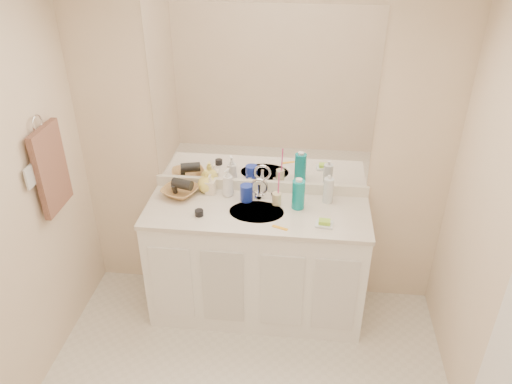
% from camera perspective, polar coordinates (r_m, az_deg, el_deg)
% --- Properties ---
extents(wall_back, '(2.60, 0.02, 2.40)m').
position_cam_1_polar(wall_back, '(3.44, 0.60, 4.89)').
color(wall_back, beige).
rests_on(wall_back, floor).
extents(vanity_cabinet, '(1.50, 0.55, 0.85)m').
position_cam_1_polar(vanity_cabinet, '(3.62, 0.09, -8.15)').
color(vanity_cabinet, white).
rests_on(vanity_cabinet, floor).
extents(countertop, '(1.52, 0.57, 0.03)m').
position_cam_1_polar(countertop, '(3.36, 0.09, -2.29)').
color(countertop, silver).
rests_on(countertop, vanity_cabinet).
extents(backsplash, '(1.52, 0.03, 0.08)m').
position_cam_1_polar(backsplash, '(3.56, 0.55, 0.71)').
color(backsplash, white).
rests_on(backsplash, countertop).
extents(sink_basin, '(0.37, 0.37, 0.02)m').
position_cam_1_polar(sink_basin, '(3.35, 0.06, -2.43)').
color(sink_basin, beige).
rests_on(sink_basin, countertop).
extents(faucet, '(0.02, 0.02, 0.11)m').
position_cam_1_polar(faucet, '(3.46, 0.39, 0.11)').
color(faucet, silver).
rests_on(faucet, countertop).
extents(mirror, '(1.48, 0.01, 1.20)m').
position_cam_1_polar(mirror, '(3.29, 0.63, 10.50)').
color(mirror, white).
rests_on(mirror, wall_back).
extents(blue_mug, '(0.09, 0.09, 0.12)m').
position_cam_1_polar(blue_mug, '(3.43, -1.09, -0.10)').
color(blue_mug, '#172A9E').
rests_on(blue_mug, countertop).
extents(tan_cup, '(0.07, 0.07, 0.08)m').
position_cam_1_polar(tan_cup, '(3.40, 2.39, -0.78)').
color(tan_cup, beige).
rests_on(tan_cup, countertop).
extents(toothbrush, '(0.02, 0.04, 0.21)m').
position_cam_1_polar(toothbrush, '(3.35, 2.60, 0.79)').
color(toothbrush, '#FA418F').
rests_on(toothbrush, tan_cup).
extents(mouthwash_bottle, '(0.09, 0.09, 0.20)m').
position_cam_1_polar(mouthwash_bottle, '(3.34, 4.86, -0.29)').
color(mouthwash_bottle, '#0C8C93').
rests_on(mouthwash_bottle, countertop).
extents(clear_pump_bottle, '(0.09, 0.09, 0.18)m').
position_cam_1_polar(clear_pump_bottle, '(3.44, 8.26, 0.18)').
color(clear_pump_bottle, silver).
rests_on(clear_pump_bottle, countertop).
extents(soap_dish, '(0.12, 0.10, 0.01)m').
position_cam_1_polar(soap_dish, '(3.23, 7.82, -3.68)').
color(soap_dish, silver).
rests_on(soap_dish, countertop).
extents(green_soap, '(0.08, 0.06, 0.03)m').
position_cam_1_polar(green_soap, '(3.22, 7.84, -3.41)').
color(green_soap, '#9BD834').
rests_on(green_soap, soap_dish).
extents(orange_comb, '(0.11, 0.06, 0.00)m').
position_cam_1_polar(orange_comb, '(3.18, 2.75, -4.10)').
color(orange_comb, '#FFAA1A').
rests_on(orange_comb, countertop).
extents(dark_jar, '(0.08, 0.08, 0.04)m').
position_cam_1_polar(dark_jar, '(3.31, -6.52, -2.38)').
color(dark_jar, black).
rests_on(dark_jar, countertop).
extents(soap_bottle_white, '(0.10, 0.10, 0.21)m').
position_cam_1_polar(soap_bottle_white, '(3.48, -3.23, 1.11)').
color(soap_bottle_white, white).
rests_on(soap_bottle_white, countertop).
extents(soap_bottle_cream, '(0.07, 0.07, 0.15)m').
position_cam_1_polar(soap_bottle_cream, '(3.52, -5.24, 0.90)').
color(soap_bottle_cream, '#FFEECF').
rests_on(soap_bottle_cream, countertop).
extents(soap_bottle_yellow, '(0.15, 0.15, 0.17)m').
position_cam_1_polar(soap_bottle_yellow, '(3.55, -5.66, 1.27)').
color(soap_bottle_yellow, '#FEEA63').
rests_on(soap_bottle_yellow, countertop).
extents(wicker_basket, '(0.32, 0.32, 0.06)m').
position_cam_1_polar(wicker_basket, '(3.55, -8.66, 0.07)').
color(wicker_basket, '#A77843').
rests_on(wicker_basket, countertop).
extents(hair_dryer, '(0.16, 0.11, 0.07)m').
position_cam_1_polar(hair_dryer, '(3.51, -8.42, 0.90)').
color(hair_dryer, black).
rests_on(hair_dryer, wicker_basket).
extents(towel_ring, '(0.01, 0.11, 0.11)m').
position_cam_1_polar(towel_ring, '(3.22, -23.73, 7.17)').
color(towel_ring, silver).
rests_on(towel_ring, wall_left).
extents(hand_towel, '(0.04, 0.32, 0.55)m').
position_cam_1_polar(hand_towel, '(3.32, -22.37, 2.45)').
color(hand_towel, brown).
rests_on(hand_towel, towel_ring).
extents(switch_plate, '(0.01, 0.08, 0.13)m').
position_cam_1_polar(switch_plate, '(3.16, -24.46, 1.55)').
color(switch_plate, silver).
rests_on(switch_plate, wall_left).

